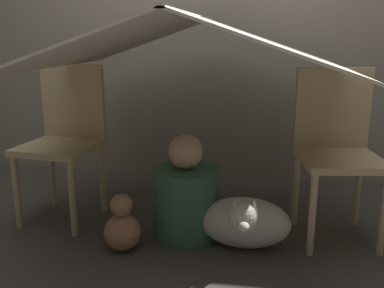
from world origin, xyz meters
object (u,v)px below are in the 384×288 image
Objects in this scene: dog at (245,222)px; chair_right at (337,146)px; chair_left at (65,135)px; person_front at (186,197)px.

chair_right is at bearing 30.01° from dog.
person_front is (0.75, -0.16, -0.28)m from chair_left.
dog is at bearing -159.08° from chair_right.
chair_left is 1.59× the size of person_front.
person_front is at bearing -177.48° from chair_right.
chair_left and chair_right have the same top height.
chair_right reaches higher than person_front.
chair_left is 1.54m from chair_right.
chair_right is 0.64m from dog.
dog is (1.07, -0.27, -0.35)m from chair_left.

